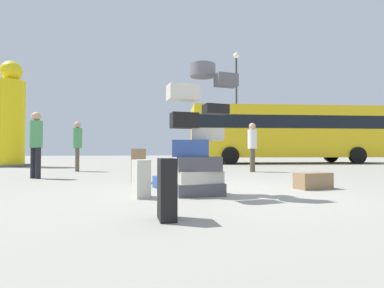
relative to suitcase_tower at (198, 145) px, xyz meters
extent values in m
plane|color=gray|center=(0.43, 0.25, -0.78)|extent=(80.00, 80.00, 0.00)
cube|color=#4C4C51|center=(0.02, 0.00, -0.68)|extent=(0.73, 0.44, 0.19)
cube|color=beige|center=(0.00, 0.01, -0.50)|extent=(0.75, 0.51, 0.19)
cube|color=#4C4C51|center=(0.01, 0.00, -0.29)|extent=(0.69, 0.44, 0.22)
cube|color=#334F99|center=(-0.12, 0.04, -0.06)|extent=(0.60, 0.42, 0.26)
cube|color=beige|center=(0.18, 0.12, 0.17)|extent=(0.55, 0.39, 0.19)
cube|color=black|center=(-0.21, 0.06, 0.38)|extent=(0.44, 0.28, 0.24)
cube|color=black|center=(0.31, 0.09, 0.57)|extent=(0.42, 0.29, 0.15)
cube|color=beige|center=(-0.27, -0.17, 0.76)|extent=(0.48, 0.32, 0.22)
cube|color=#4C4C51|center=(0.38, -0.23, 0.97)|extent=(0.35, 0.23, 0.19)
cylinder|color=#4C4C51|center=(0.07, -0.03, 1.15)|extent=(0.39, 0.39, 0.18)
cube|color=beige|center=(-0.87, -0.02, -0.50)|extent=(0.28, 0.34, 0.55)
cube|color=#334F99|center=(-0.28, 1.05, -0.67)|extent=(0.69, 0.45, 0.22)
cube|color=olive|center=(-0.87, 1.97, -0.41)|extent=(0.32, 0.41, 0.73)
cube|color=black|center=(-0.65, -1.44, -0.47)|extent=(0.17, 0.30, 0.61)
cube|color=olive|center=(2.20, 0.32, -0.63)|extent=(0.68, 0.40, 0.29)
cylinder|color=brown|center=(-2.88, 5.96, -0.39)|extent=(0.12, 0.12, 0.78)
cylinder|color=brown|center=(-2.82, 5.75, -0.39)|extent=(0.12, 0.12, 0.78)
cylinder|color=#4C9959|center=(-2.85, 5.85, 0.34)|extent=(0.30, 0.30, 0.68)
sphere|color=tan|center=(-2.85, 5.85, 0.79)|extent=(0.22, 0.22, 0.22)
cylinder|color=black|center=(-3.45, 3.49, -0.39)|extent=(0.12, 0.12, 0.77)
cylinder|color=black|center=(-3.29, 3.34, -0.39)|extent=(0.12, 0.12, 0.77)
cylinder|color=#4C9959|center=(-3.37, 3.41, 0.32)|extent=(0.30, 0.30, 0.67)
sphere|color=tan|center=(-3.37, 3.41, 0.77)|extent=(0.22, 0.22, 0.22)
cylinder|color=brown|center=(2.93, 4.56, -0.40)|extent=(0.12, 0.12, 0.76)
cylinder|color=brown|center=(2.80, 4.39, -0.40)|extent=(0.12, 0.12, 0.76)
cylinder|color=white|center=(2.87, 4.47, 0.30)|extent=(0.30, 0.30, 0.63)
sphere|color=tan|center=(2.87, 4.47, 0.72)|extent=(0.22, 0.22, 0.22)
cylinder|color=yellow|center=(-6.32, 9.52, 1.12)|extent=(1.14, 1.14, 3.79)
sphere|color=yellow|center=(-6.32, 9.52, 3.45)|extent=(0.88, 0.88, 0.88)
cube|color=#4C4C4C|center=(-6.32, 9.52, -0.73)|extent=(1.59, 1.59, 0.10)
cube|color=yellow|center=(7.49, 10.40, 0.97)|extent=(10.86, 3.83, 2.80)
cube|color=black|center=(7.49, 10.40, 1.46)|extent=(10.66, 3.82, 0.70)
cylinder|color=black|center=(11.07, 11.20, -0.33)|extent=(0.92, 0.36, 0.90)
cylinder|color=black|center=(10.76, 8.72, -0.33)|extent=(0.92, 0.36, 0.90)
cylinder|color=black|center=(4.22, 12.08, -0.33)|extent=(0.92, 0.36, 0.90)
cylinder|color=black|center=(3.90, 9.60, -0.33)|extent=(0.92, 0.36, 0.90)
cylinder|color=#333338|center=(5.27, 12.29, 2.50)|extent=(0.12, 0.12, 6.55)
sphere|color=#F2F2CC|center=(5.27, 12.29, 5.89)|extent=(0.36, 0.36, 0.36)
camera|label=1|loc=(-0.97, -4.23, -0.10)|focal=26.33mm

